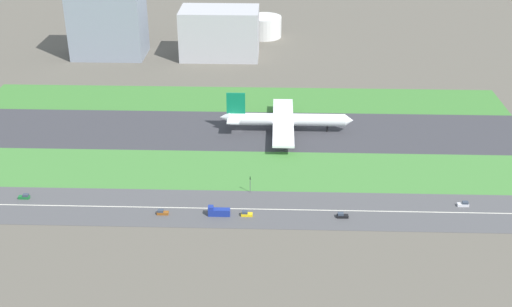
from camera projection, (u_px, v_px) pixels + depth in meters
The scene contains 18 objects.
ground_plane at pixel (239, 131), 320.63m from camera, with size 800.00×800.00×0.00m, color #5B564C.
runway at pixel (239, 131), 320.61m from camera, with size 280.00×46.00×0.10m, color #38383D.
grass_median_north at pixel (244, 99), 357.17m from camera, with size 280.00×36.00×0.10m, color #3D7A33.
grass_median_south at pixel (234, 170), 284.05m from camera, with size 280.00×36.00×0.10m, color #427F38.
highway at pixel (229, 209), 255.51m from camera, with size 280.00×28.00×0.10m, color #4C4C4F.
highway_centerline at pixel (229, 209), 255.49m from camera, with size 266.00×0.50×0.01m, color silver.
airliner at pixel (284, 120), 317.17m from camera, with size 65.00×56.00×19.70m.
car_4 at pixel (464, 204), 256.86m from camera, with size 4.40×1.80×2.00m.
car_2 at pixel (342, 216), 249.37m from camera, with size 4.40×1.80×2.00m.
car_1 at pixel (246, 214), 250.45m from camera, with size 4.40×1.80×2.00m.
car_0 at pixel (162, 212), 251.41m from camera, with size 4.40×1.80×2.00m.
truck_0 at pixel (218, 212), 250.43m from camera, with size 8.40×2.50×4.00m.
car_3 at pixel (25, 197), 262.02m from camera, with size 4.40×1.80×2.00m.
traffic_light at pixel (250, 183), 264.96m from camera, with size 0.36×0.50×7.20m.
terminal_building at pixel (107, 16), 413.10m from camera, with size 45.50×29.53×52.41m, color gray.
hangar_building at pixel (220, 33), 415.81m from camera, with size 49.49×29.82×31.11m, color #B2B2B7.
fuel_tank_west at pixel (219, 24), 459.18m from camera, with size 21.88×21.88×17.35m, color silver.
fuel_tank_centre at pixel (264, 27), 458.90m from camera, with size 24.74×24.74×14.46m, color silver.
Camera 1 is at (17.78, -290.72, 134.77)m, focal length 45.79 mm.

